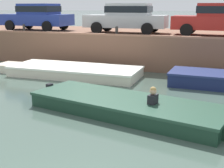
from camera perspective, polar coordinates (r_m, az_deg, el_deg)
ground_plane at (r=9.32m, az=6.86°, el=-5.32°), size 400.00×400.00×0.00m
far_quay_wall at (r=17.60m, az=13.87°, el=6.35°), size 60.00×6.00×1.67m
far_wall_coping at (r=14.66m, az=12.67°, el=8.40°), size 60.00×0.24×0.08m
boat_moored_west_cream at (r=14.26m, az=-7.77°, el=2.40°), size 7.02×2.40×0.45m
motorboat_passing at (r=9.05m, az=4.02°, el=-4.35°), size 7.09×3.02×0.93m
car_leftmost_blue at (r=19.33m, az=-13.45°, el=12.05°), size 4.14×2.05×1.54m
car_left_inner_silver at (r=16.90m, az=2.76°, el=12.17°), size 4.40×2.03×1.54m
car_centre_red at (r=16.09m, az=18.73°, el=11.36°), size 4.09×1.94×1.54m
mooring_bollard_west at (r=18.10m, az=-15.80°, el=9.87°), size 0.15×0.15×0.45m
mooring_bollard_mid at (r=15.54m, az=0.86°, el=9.77°), size 0.15×0.15×0.45m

